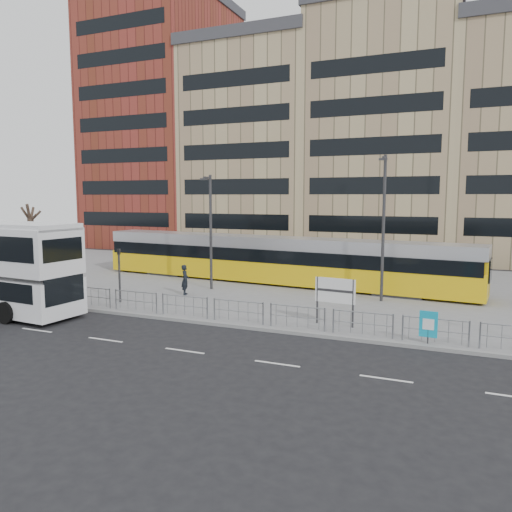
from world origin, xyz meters
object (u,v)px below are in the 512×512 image
at_px(traffic_light_west, 119,268).
at_px(bare_tree, 29,203).
at_px(lamp_post_west, 210,227).
at_px(ad_panel, 428,325).
at_px(pedestrian, 185,280).
at_px(tram, 273,260).
at_px(lamp_post_east, 383,223).
at_px(station_sign, 335,293).

bearing_deg(traffic_light_west, bare_tree, 144.74).
relative_size(lamp_post_west, bare_tree, 1.00).
height_order(traffic_light_west, bare_tree, bare_tree).
bearing_deg(ad_panel, pedestrian, 166.06).
bearing_deg(bare_tree, lamp_post_west, 7.16).
bearing_deg(bare_tree, pedestrian, -2.45).
relative_size(tram, ad_panel, 20.25).
bearing_deg(lamp_post_west, lamp_post_east, 2.63).
relative_size(tram, pedestrian, 14.85).
relative_size(ad_panel, bare_tree, 0.18).
height_order(traffic_light_west, lamp_post_east, lamp_post_east).
bearing_deg(lamp_post_west, station_sign, -31.12).
relative_size(pedestrian, lamp_post_west, 0.25).
bearing_deg(ad_panel, lamp_post_east, 116.84).
bearing_deg(lamp_post_east, station_sign, -100.28).
xyz_separation_m(ad_panel, pedestrian, (-14.66, 5.01, 0.14)).
bearing_deg(ad_panel, traffic_light_west, 179.38).
height_order(tram, bare_tree, bare_tree).
relative_size(tram, traffic_light_west, 8.97).
distance_m(traffic_light_west, bare_tree, 12.15).
distance_m(tram, traffic_light_west, 11.09).
relative_size(station_sign, lamp_post_east, 0.27).
bearing_deg(tram, traffic_light_west, -116.21).
xyz_separation_m(lamp_post_west, lamp_post_east, (10.95, 0.50, 0.49)).
distance_m(ad_panel, bare_tree, 28.85).
height_order(station_sign, lamp_post_east, lamp_post_east).
relative_size(pedestrian, bare_tree, 0.25).
distance_m(lamp_post_west, lamp_post_east, 10.97).
relative_size(tram, lamp_post_east, 3.31).
bearing_deg(ad_panel, tram, 140.18).
xyz_separation_m(pedestrian, traffic_light_west, (-2.33, -3.36, 1.04)).
height_order(pedestrian, traffic_light_west, traffic_light_west).
xyz_separation_m(pedestrian, bare_tree, (-13.24, 0.57, 4.68)).
relative_size(traffic_light_west, lamp_post_west, 0.42).
xyz_separation_m(tram, station_sign, (6.89, -9.69, -0.07)).
distance_m(tram, pedestrian, 7.04).
height_order(ad_panel, bare_tree, bare_tree).
xyz_separation_m(lamp_post_west, bare_tree, (-13.81, -1.74, 1.52)).
distance_m(ad_panel, traffic_light_west, 17.11).
bearing_deg(station_sign, pedestrian, 166.49).
height_order(tram, station_sign, tram).
bearing_deg(bare_tree, ad_panel, -11.31).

